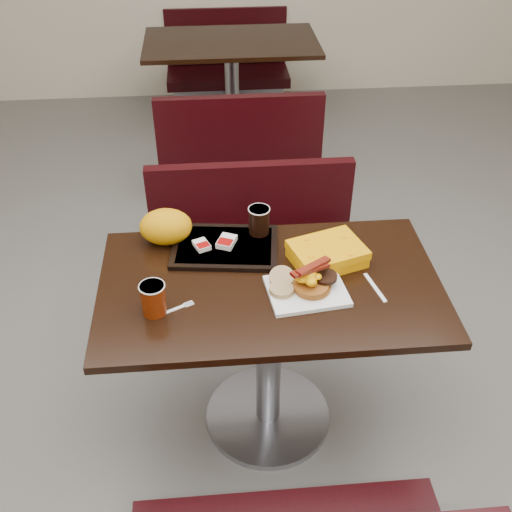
{
  "coord_description": "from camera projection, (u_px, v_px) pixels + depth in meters",
  "views": [
    {
      "loc": [
        -0.19,
        -1.63,
        2.13
      ],
      "look_at": [
        -0.04,
        0.07,
        0.82
      ],
      "focal_mm": 42.74,
      "sensor_mm": 36.0,
      "label": 1
    }
  ],
  "objects": [
    {
      "name": "hashbrown_sleeve_right",
      "position": [
        227.0,
        242.0,
        2.28
      ],
      "size": [
        0.09,
        0.1,
        0.02
      ],
      "primitive_type": "cube",
      "rotation": [
        0.0,
        0.0,
        -0.4
      ],
      "color": "silver",
      "rests_on": "tray"
    },
    {
      "name": "knife",
      "position": [
        375.0,
        287.0,
        2.11
      ],
      "size": [
        0.05,
        0.16,
        0.0
      ],
      "primitive_type": "cube",
      "rotation": [
        0.0,
        0.0,
        -1.35
      ],
      "color": "white",
      "rests_on": "table_near"
    },
    {
      "name": "muffin_bottom",
      "position": [
        282.0,
        289.0,
        2.07
      ],
      "size": [
        0.1,
        0.1,
        0.02
      ],
      "primitive_type": "cylinder",
      "rotation": [
        0.0,
        0.0,
        -0.28
      ],
      "color": "#A57F57",
      "rests_on": "platter"
    },
    {
      "name": "coffee_cup_far",
      "position": [
        259.0,
        221.0,
        2.31
      ],
      "size": [
        0.09,
        0.09,
        0.11
      ],
      "primitive_type": "cylinder",
      "rotation": [
        0.0,
        0.0,
        0.25
      ],
      "color": "black",
      "rests_on": "tray"
    },
    {
      "name": "paper_bag",
      "position": [
        166.0,
        227.0,
        2.29
      ],
      "size": [
        0.22,
        0.18,
        0.14
      ],
      "primitive_type": "ellipsoid",
      "rotation": [
        0.0,
        0.0,
        0.18
      ],
      "color": "#CE8E06",
      "rests_on": "table_near"
    },
    {
      "name": "bench_near_n",
      "position": [
        254.0,
        251.0,
        2.93
      ],
      "size": [
        1.0,
        0.46,
        0.72
      ],
      "primitive_type": null,
      "color": "black",
      "rests_on": "floor"
    },
    {
      "name": "table_near",
      "position": [
        269.0,
        356.0,
        2.36
      ],
      "size": [
        1.2,
        0.7,
        0.75
      ],
      "primitive_type": null,
      "color": "black",
      "rests_on": "floor"
    },
    {
      "name": "platter",
      "position": [
        307.0,
        291.0,
        2.09
      ],
      "size": [
        0.29,
        0.24,
        0.02
      ],
      "primitive_type": "cube",
      "rotation": [
        0.0,
        0.0,
        0.12
      ],
      "color": "white",
      "rests_on": "table_near"
    },
    {
      "name": "condiment_ketchup",
      "position": [
        243.0,
        263.0,
        2.21
      ],
      "size": [
        0.04,
        0.03,
        0.01
      ],
      "primitive_type": "cube",
      "rotation": [
        0.0,
        0.0,
        -0.08
      ],
      "color": "#8C0504",
      "rests_on": "table_near"
    },
    {
      "name": "scrambled_eggs",
      "position": [
        309.0,
        276.0,
        2.06
      ],
      "size": [
        0.11,
        0.1,
        0.05
      ],
      "primitive_type": "ellipsoid",
      "rotation": [
        0.0,
        0.0,
        -0.19
      ],
      "color": "#FFAA05",
      "rests_on": "pancake_stack"
    },
    {
      "name": "coffee_cup_near",
      "position": [
        153.0,
        299.0,
        1.98
      ],
      "size": [
        0.1,
        0.1,
        0.11
      ],
      "primitive_type": "cylinder",
      "rotation": [
        0.0,
        0.0,
        0.31
      ],
      "color": "#9A2C05",
      "rests_on": "table_near"
    },
    {
      "name": "bench_far_n",
      "position": [
        228.0,
        61.0,
        4.98
      ],
      "size": [
        1.0,
        0.46,
        0.72
      ],
      "primitive_type": null,
      "color": "black",
      "rests_on": "floor"
    },
    {
      "name": "fork",
      "position": [
        173.0,
        310.0,
        2.02
      ],
      "size": [
        0.11,
        0.07,
        0.0
      ],
      "primitive_type": null,
      "rotation": [
        0.0,
        0.0,
        0.46
      ],
      "color": "white",
      "rests_on": "table_near"
    },
    {
      "name": "bacon_strips",
      "position": [
        310.0,
        269.0,
        2.04
      ],
      "size": [
        0.17,
        0.14,
        0.01
      ],
      "primitive_type": null,
      "rotation": [
        0.0,
        0.0,
        0.53
      ],
      "color": "#4E0705",
      "rests_on": "scrambled_eggs"
    },
    {
      "name": "bench_far_s",
      "position": [
        238.0,
        138.0,
        3.87
      ],
      "size": [
        1.0,
        0.46,
        0.72
      ],
      "primitive_type": null,
      "color": "black",
      "rests_on": "floor"
    },
    {
      "name": "muffin_top",
      "position": [
        282.0,
        277.0,
        2.1
      ],
      "size": [
        0.1,
        0.1,
        0.05
      ],
      "primitive_type": "cylinder",
      "rotation": [
        0.38,
        0.0,
        -0.18
      ],
      "color": "#A57F57",
      "rests_on": "platter"
    },
    {
      "name": "hashbrown_sleeve_left",
      "position": [
        202.0,
        245.0,
        2.26
      ],
      "size": [
        0.07,
        0.08,
        0.02
      ],
      "primitive_type": "cube",
      "rotation": [
        0.0,
        0.0,
        0.4
      ],
      "color": "silver",
      "rests_on": "tray"
    },
    {
      "name": "table_far",
      "position": [
        232.0,
        93.0,
        4.42
      ],
      "size": [
        1.2,
        0.7,
        0.75
      ],
      "primitive_type": null,
      "color": "black",
      "rests_on": "floor"
    },
    {
      "name": "sausage_patty",
      "position": [
        325.0,
        276.0,
        2.09
      ],
      "size": [
        0.09,
        0.09,
        0.01
      ],
      "primitive_type": "cylinder",
      "rotation": [
        0.0,
        0.0,
        0.1
      ],
      "color": "black",
      "rests_on": "pancake_stack"
    },
    {
      "name": "floor",
      "position": [
        268.0,
        417.0,
        2.59
      ],
      "size": [
        6.0,
        7.0,
        0.01
      ],
      "primitive_type": "cube",
      "color": "slate",
      "rests_on": "ground"
    },
    {
      "name": "tray",
      "position": [
        225.0,
        247.0,
        2.29
      ],
      "size": [
        0.42,
        0.32,
        0.02
      ],
      "primitive_type": "cube",
      "rotation": [
        0.0,
        0.0,
        -0.12
      ],
      "color": "black",
      "rests_on": "table_near"
    },
    {
      "name": "clamshell",
      "position": [
        327.0,
        254.0,
        2.21
      ],
      "size": [
        0.3,
        0.26,
        0.07
      ],
      "primitive_type": "cube",
      "rotation": [
        0.0,
        0.0,
        0.31
      ],
      "color": "orange",
      "rests_on": "table_near"
    },
    {
      "name": "pancake_stack",
      "position": [
        312.0,
        286.0,
        2.08
      ],
      "size": [
        0.14,
        0.14,
        0.03
      ],
      "primitive_type": "cylinder",
      "rotation": [
        0.0,
        0.0,
        0.14
      ],
      "color": "brown",
      "rests_on": "platter"
    }
  ]
}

